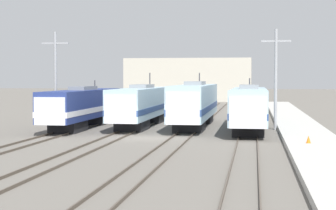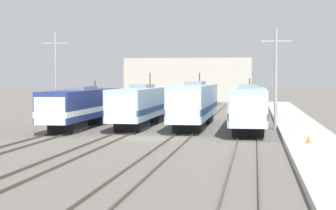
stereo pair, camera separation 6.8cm
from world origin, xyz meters
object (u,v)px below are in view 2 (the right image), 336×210
Objects in this scene: catenary_tower_left at (56,76)px; traffic_cone at (308,139)px; catenary_tower_right at (276,76)px; locomotive_far_left at (82,106)px; locomotive_far_right at (249,107)px; locomotive_center_left at (141,105)px; locomotive_center_right at (195,104)px.

catenary_tower_left reaches higher than traffic_cone.
catenary_tower_left is at bearing 180.00° from catenary_tower_right.
locomotive_far_left is at bearing 146.57° from traffic_cone.
locomotive_center_left is at bearing 162.54° from locomotive_far_right.
locomotive_far_left is at bearing -154.55° from locomotive_center_left.
locomotive_far_right is 18.66m from catenary_tower_left.
locomotive_far_right is 3.99m from catenary_tower_right.
traffic_cone is at bearing -33.43° from locomotive_far_left.
locomotive_far_left is 4.13m from catenary_tower_left.
locomotive_far_right is at bearing -17.46° from locomotive_center_left.
locomotive_far_left is 1.95× the size of catenary_tower_right.
locomotive_center_left is 1.04× the size of locomotive_far_right.
catenary_tower_right reaches higher than locomotive_far_right.
locomotive_far_right is at bearing 108.35° from traffic_cone.
locomotive_far_right is 1.94× the size of catenary_tower_right.
locomotive_far_right is 35.72× the size of traffic_cone.
catenary_tower_right is at bearing 0.00° from catenary_tower_left.
locomotive_far_right is (10.32, -3.25, 0.01)m from locomotive_center_left.
locomotive_far_right reaches higher than traffic_cone.
locomotive_center_right is (10.32, 2.54, 0.22)m from locomotive_far_left.
locomotive_far_right is 12.80m from traffic_cone.
locomotive_far_left is 23.39m from traffic_cone.
locomotive_center_left reaches higher than locomotive_far_right.
catenary_tower_right reaches higher than locomotive_far_left.
locomotive_center_right reaches higher than locomotive_far_left.
locomotive_center_right is 13.57m from catenary_tower_left.
catenary_tower_left reaches higher than locomotive_far_left.
catenary_tower_right is at bearing 96.81° from traffic_cone.
locomotive_center_right is 2.09× the size of catenary_tower_left.
catenary_tower_left is (-2.89, 0.91, 2.81)m from locomotive_far_left.
catenary_tower_right reaches higher than traffic_cone.
traffic_cone is at bearing -71.65° from locomotive_far_right.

